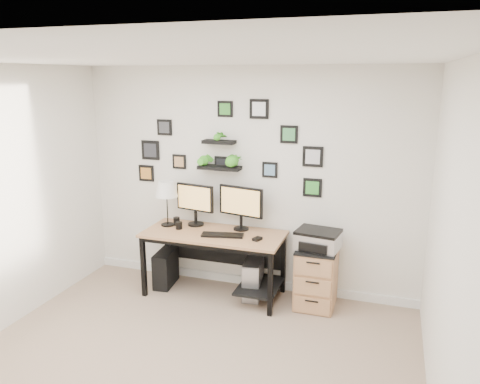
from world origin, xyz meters
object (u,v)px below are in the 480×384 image
at_px(monitor_left, 195,202).
at_px(table_lamp, 167,190).
at_px(pc_tower_black, 166,268).
at_px(file_cabinet, 316,277).
at_px(desk, 218,242).
at_px(mug, 179,225).
at_px(monitor_right, 241,204).
at_px(printer, 318,239).
at_px(pc_tower_grey, 253,278).

relative_size(monitor_left, table_lamp, 0.93).
relative_size(pc_tower_black, file_cabinet, 0.63).
relative_size(desk, pc_tower_black, 3.78).
xyz_separation_m(mug, file_cabinet, (1.60, 0.09, -0.46)).
distance_m(monitor_right, printer, 0.96).
height_order(monitor_right, pc_tower_black, monitor_right).
height_order(monitor_right, mug, monitor_right).
relative_size(pc_tower_grey, file_cabinet, 0.69).
height_order(table_lamp, mug, table_lamp).
xyz_separation_m(desk, mug, (-0.47, -0.03, 0.17)).
distance_m(mug, pc_tower_grey, 1.05).
bearing_deg(monitor_left, pc_tower_black, -156.68).
bearing_deg(mug, table_lamp, 154.83).
height_order(mug, file_cabinet, mug).
relative_size(file_cabinet, printer, 1.35).
height_order(mug, pc_tower_grey, mug).
relative_size(desk, monitor_right, 2.92).
bearing_deg(monitor_right, printer, -7.61).
relative_size(table_lamp, mug, 6.22).
distance_m(table_lamp, file_cabinet, 1.98).
height_order(monitor_left, pc_tower_grey, monitor_left).
relative_size(desk, pc_tower_grey, 3.47).
bearing_deg(monitor_right, mug, -163.84).
distance_m(monitor_left, table_lamp, 0.36).
bearing_deg(monitor_right, pc_tower_black, -170.32).
distance_m(mug, printer, 1.61).
bearing_deg(table_lamp, monitor_right, 7.23).
distance_m(desk, printer, 1.15).
bearing_deg(desk, mug, -175.82).
distance_m(monitor_left, mug, 0.34).
bearing_deg(monitor_right, table_lamp, -172.77).
xyz_separation_m(file_cabinet, printer, (0.00, -0.01, 0.44)).
xyz_separation_m(mug, pc_tower_black, (-0.22, 0.04, -0.58)).
height_order(pc_tower_grey, file_cabinet, file_cabinet).
bearing_deg(desk, printer, 2.24).
xyz_separation_m(pc_tower_black, pc_tower_grey, (1.10, 0.04, 0.01)).
height_order(monitor_right, printer, monitor_right).
relative_size(monitor_left, mug, 5.80).
distance_m(file_cabinet, printer, 0.44).
bearing_deg(pc_tower_black, printer, -5.27).
distance_m(monitor_right, table_lamp, 0.90).
bearing_deg(table_lamp, pc_tower_black, -124.55).
xyz_separation_m(desk, monitor_left, (-0.34, 0.16, 0.42)).
relative_size(desk, mug, 18.57).
bearing_deg(mug, pc_tower_black, 168.39).
bearing_deg(printer, desk, -177.76).
bearing_deg(desk, monitor_left, 155.11).
distance_m(monitor_left, file_cabinet, 1.64).
bearing_deg(table_lamp, printer, -0.33).
xyz_separation_m(monitor_right, pc_tower_black, (-0.91, -0.16, -0.84)).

